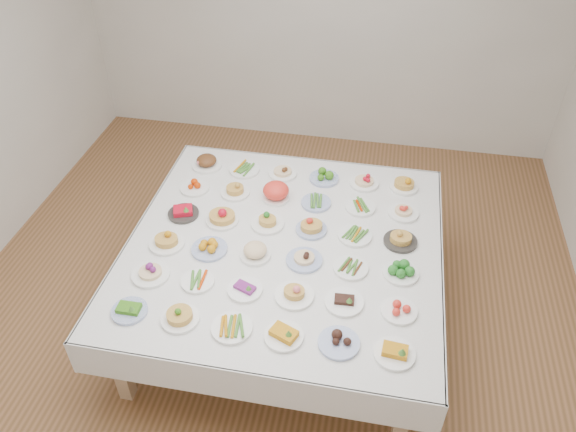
% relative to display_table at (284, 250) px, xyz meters
% --- Properties ---
extents(room_envelope, '(5.02, 5.02, 2.81)m').
position_rel_display_table_xyz_m(room_envelope, '(-0.13, 0.19, 1.15)').
color(room_envelope, '#8E5D3B').
rests_on(room_envelope, ground).
extents(display_table, '(2.22, 2.22, 0.75)m').
position_rel_display_table_xyz_m(display_table, '(0.00, 0.00, 0.00)').
color(display_table, white).
rests_on(display_table, ground).
extents(dish_0, '(0.22, 0.22, 0.09)m').
position_rel_display_table_xyz_m(dish_0, '(-0.82, -0.81, 0.10)').
color(dish_0, '#4C66B2').
rests_on(dish_0, display_table).
extents(dish_1, '(0.23, 0.23, 0.13)m').
position_rel_display_table_xyz_m(dish_1, '(-0.49, -0.81, 0.12)').
color(dish_1, white).
rests_on(dish_1, display_table).
extents(dish_2, '(0.25, 0.25, 0.06)m').
position_rel_display_table_xyz_m(dish_2, '(-0.16, -0.82, 0.09)').
color(dish_2, white).
rests_on(dish_2, display_table).
extents(dish_3, '(0.23, 0.23, 0.10)m').
position_rel_display_table_xyz_m(dish_3, '(0.16, -0.82, 0.10)').
color(dish_3, white).
rests_on(dish_3, display_table).
extents(dish_4, '(0.24, 0.24, 0.10)m').
position_rel_display_table_xyz_m(dish_4, '(0.49, -0.81, 0.10)').
color(dish_4, '#4C66B2').
rests_on(dish_4, display_table).
extents(dish_5, '(0.24, 0.24, 0.11)m').
position_rel_display_table_xyz_m(dish_5, '(0.81, -0.82, 0.11)').
color(dish_5, white).
rests_on(dish_5, display_table).
extents(dish_6, '(0.25, 0.25, 0.13)m').
position_rel_display_table_xyz_m(dish_6, '(-0.81, -0.48, 0.12)').
color(dish_6, white).
rests_on(dish_6, display_table).
extents(dish_7, '(0.22, 0.22, 0.05)m').
position_rel_display_table_xyz_m(dish_7, '(-0.48, -0.49, 0.09)').
color(dish_7, white).
rests_on(dish_7, display_table).
extents(dish_8, '(0.23, 0.23, 0.09)m').
position_rel_display_table_xyz_m(dish_8, '(-0.16, -0.50, 0.10)').
color(dish_8, white).
rests_on(dish_8, display_table).
extents(dish_9, '(0.25, 0.25, 0.13)m').
position_rel_display_table_xyz_m(dish_9, '(0.16, -0.49, 0.12)').
color(dish_9, white).
rests_on(dish_9, display_table).
extents(dish_10, '(0.24, 0.24, 0.10)m').
position_rel_display_table_xyz_m(dish_10, '(0.48, -0.49, 0.10)').
color(dish_10, white).
rests_on(dish_10, display_table).
extents(dish_11, '(0.22, 0.22, 0.10)m').
position_rel_display_table_xyz_m(dish_11, '(0.82, -0.49, 0.11)').
color(dish_11, white).
rests_on(dish_11, display_table).
extents(dish_12, '(0.25, 0.25, 0.13)m').
position_rel_display_table_xyz_m(dish_12, '(-0.81, -0.17, 0.13)').
color(dish_12, white).
rests_on(dish_12, display_table).
extents(dish_13, '(0.25, 0.25, 0.09)m').
position_rel_display_table_xyz_m(dish_13, '(-0.50, -0.17, 0.10)').
color(dish_13, '#4C66B2').
rests_on(dish_13, display_table).
extents(dish_14, '(0.21, 0.21, 0.12)m').
position_rel_display_table_xyz_m(dish_14, '(-0.17, -0.17, 0.12)').
color(dish_14, white).
rests_on(dish_14, display_table).
extents(dish_15, '(0.25, 0.25, 0.12)m').
position_rel_display_table_xyz_m(dish_15, '(0.17, -0.16, 0.11)').
color(dish_15, '#4C66B2').
rests_on(dish_15, display_table).
extents(dish_16, '(0.23, 0.23, 0.05)m').
position_rel_display_table_xyz_m(dish_16, '(0.49, -0.17, 0.09)').
color(dish_16, white).
rests_on(dish_16, display_table).
extents(dish_17, '(0.23, 0.23, 0.11)m').
position_rel_display_table_xyz_m(dish_17, '(0.82, -0.16, 0.12)').
color(dish_17, white).
rests_on(dish_17, display_table).
extents(dish_18, '(0.23, 0.23, 0.10)m').
position_rel_display_table_xyz_m(dish_18, '(-0.81, 0.17, 0.11)').
color(dish_18, '#2F2C29').
rests_on(dish_18, display_table).
extents(dish_19, '(0.24, 0.24, 0.16)m').
position_rel_display_table_xyz_m(dish_19, '(-0.50, 0.15, 0.14)').
color(dish_19, white).
rests_on(dish_19, display_table).
extents(dish_20, '(0.24, 0.24, 0.13)m').
position_rel_display_table_xyz_m(dish_20, '(-0.16, 0.17, 0.13)').
color(dish_20, white).
rests_on(dish_20, display_table).
extents(dish_21, '(0.22, 0.22, 0.12)m').
position_rel_display_table_xyz_m(dish_21, '(0.17, 0.17, 0.12)').
color(dish_21, '#4C66B2').
rests_on(dish_21, display_table).
extents(dish_22, '(0.24, 0.24, 0.05)m').
position_rel_display_table_xyz_m(dish_22, '(0.49, 0.16, 0.09)').
color(dish_22, white).
rests_on(dish_22, display_table).
extents(dish_23, '(0.24, 0.24, 0.12)m').
position_rel_display_table_xyz_m(dish_23, '(0.81, 0.16, 0.12)').
color(dish_23, '#2F2C29').
rests_on(dish_23, display_table).
extents(dish_24, '(0.23, 0.23, 0.09)m').
position_rel_display_table_xyz_m(dish_24, '(-0.82, 0.50, 0.10)').
color(dish_24, white).
rests_on(dish_24, display_table).
extents(dish_25, '(0.23, 0.23, 0.13)m').
position_rel_display_table_xyz_m(dish_25, '(-0.49, 0.50, 0.12)').
color(dish_25, white).
rests_on(dish_25, display_table).
extents(dish_26, '(0.25, 0.25, 0.14)m').
position_rel_display_table_xyz_m(dish_26, '(-0.16, 0.50, 0.14)').
color(dish_26, white).
rests_on(dish_26, display_table).
extents(dish_27, '(0.23, 0.23, 0.05)m').
position_rel_display_table_xyz_m(dish_27, '(0.16, 0.49, 0.09)').
color(dish_27, '#4C66B2').
rests_on(dish_27, display_table).
extents(dish_28, '(0.23, 0.23, 0.05)m').
position_rel_display_table_xyz_m(dish_28, '(0.50, 0.50, 0.09)').
color(dish_28, white).
rests_on(dish_28, display_table).
extents(dish_29, '(0.23, 0.23, 0.11)m').
position_rel_display_table_xyz_m(dish_29, '(0.82, 0.49, 0.11)').
color(dish_29, white).
rests_on(dish_29, display_table).
extents(dish_30, '(0.25, 0.25, 0.14)m').
position_rel_display_table_xyz_m(dish_30, '(-0.82, 0.82, 0.13)').
color(dish_30, white).
rests_on(dish_30, display_table).
extents(dish_31, '(0.25, 0.24, 0.06)m').
position_rel_display_table_xyz_m(dish_31, '(-0.50, 0.81, 0.09)').
color(dish_31, white).
rests_on(dish_31, display_table).
extents(dish_32, '(0.23, 0.23, 0.11)m').
position_rel_display_table_xyz_m(dish_32, '(-0.17, 0.82, 0.11)').
color(dish_32, white).
rests_on(dish_32, display_table).
extents(dish_33, '(0.24, 0.24, 0.11)m').
position_rel_display_table_xyz_m(dish_33, '(0.17, 0.82, 0.12)').
color(dish_33, '#4C66B2').
rests_on(dish_33, display_table).
extents(dish_34, '(0.23, 0.23, 0.12)m').
position_rel_display_table_xyz_m(dish_34, '(0.50, 0.81, 0.12)').
color(dish_34, white).
rests_on(dish_34, display_table).
extents(dish_35, '(0.23, 0.22, 0.14)m').
position_rel_display_table_xyz_m(dish_35, '(0.81, 0.82, 0.13)').
color(dish_35, white).
rests_on(dish_35, display_table).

